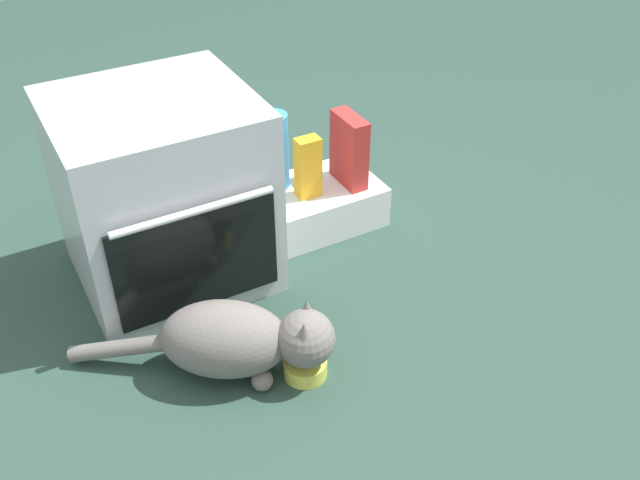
% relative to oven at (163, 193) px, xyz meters
% --- Properties ---
extents(ground, '(8.00, 8.00, 0.00)m').
position_rel_oven_xyz_m(ground, '(0.08, -0.49, -0.34)').
color(ground, '#284238').
extents(oven, '(0.63, 0.64, 0.67)m').
position_rel_oven_xyz_m(oven, '(0.00, 0.00, 0.00)').
color(oven, '#B7BABF').
rests_on(oven, ground).
extents(pantry_cabinet, '(0.48, 0.32, 0.17)m').
position_rel_oven_xyz_m(pantry_cabinet, '(0.60, 0.02, -0.25)').
color(pantry_cabinet, white).
rests_on(pantry_cabinet, ground).
extents(food_bowl, '(0.14, 0.14, 0.09)m').
position_rel_oven_xyz_m(food_bowl, '(0.18, -0.67, -0.30)').
color(food_bowl, '#D1D14C').
rests_on(food_bowl, ground).
extents(cat, '(0.72, 0.51, 0.26)m').
position_rel_oven_xyz_m(cat, '(0.01, -0.57, -0.20)').
color(cat, slate).
rests_on(cat, ground).
extents(cereal_box, '(0.07, 0.18, 0.28)m').
position_rel_oven_xyz_m(cereal_box, '(0.73, -0.00, -0.03)').
color(cereal_box, '#B72D28').
rests_on(cereal_box, pantry_cabinet).
extents(juice_carton, '(0.09, 0.06, 0.24)m').
position_rel_oven_xyz_m(juice_carton, '(0.55, -0.01, -0.05)').
color(juice_carton, orange).
rests_on(juice_carton, pantry_cabinet).
extents(water_bottle, '(0.11, 0.11, 0.30)m').
position_rel_oven_xyz_m(water_bottle, '(0.47, 0.11, -0.02)').
color(water_bottle, '#388CD1').
rests_on(water_bottle, pantry_cabinet).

